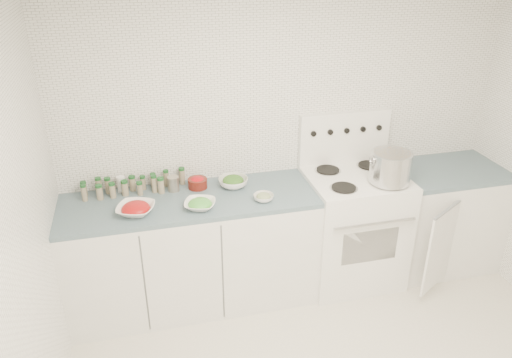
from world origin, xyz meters
The scene contains 13 objects.
room_walls centered at (0.00, 0.00, 1.56)m, with size 3.54×3.04×2.52m.
counter_left centered at (-0.82, 1.19, 0.45)m, with size 1.85×0.62×0.90m.
stove centered at (0.48, 1.19, 0.50)m, with size 0.76×0.70×1.36m.
counter_right centered at (1.30, 1.19, 0.45)m, with size 0.89×0.83×0.90m.
stock_pot centered at (0.67, 1.02, 1.07)m, with size 0.33×0.31×0.23m.
bowl_tomato centered at (-1.20, 1.07, 0.94)m, with size 0.32×0.32×0.08m.
bowl_snowpea centered at (-0.77, 1.04, 0.93)m, with size 0.27×0.27×0.07m.
bowl_broccoli centered at (-0.47, 1.31, 0.94)m, with size 0.27×0.27×0.09m.
bowl_zucchini centered at (-0.31, 1.04, 0.93)m, with size 0.18×0.18×0.06m.
bowl_pepper centered at (-0.74, 1.36, 0.94)m, with size 0.15×0.15×0.09m.
salt_canister centered at (-1.29, 1.43, 0.96)m, with size 0.06×0.06×0.12m, color white.
tin_can centered at (-0.92, 1.35, 0.96)m, with size 0.09×0.09×0.11m, color gray.
spice_cluster centered at (-1.23, 1.39, 0.96)m, with size 0.76×0.16×0.14m.
Camera 1 is at (-1.13, -2.01, 2.62)m, focal length 35.00 mm.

